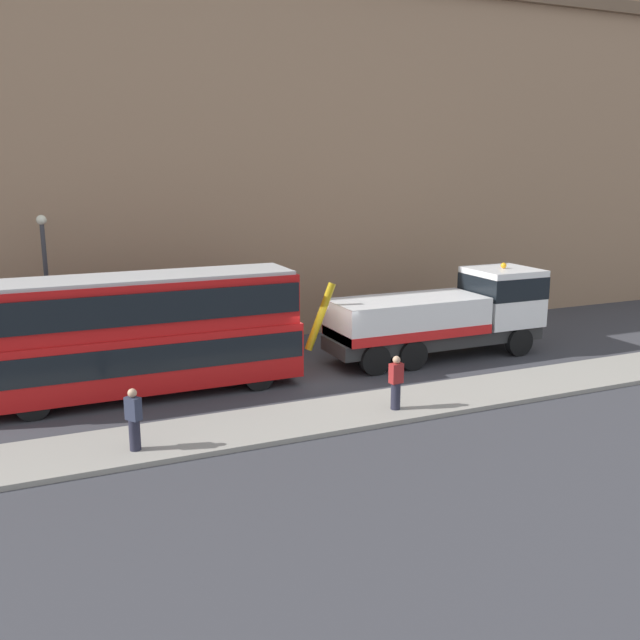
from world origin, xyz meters
The scene contains 8 objects.
ground_plane centered at (0.00, 0.00, 0.00)m, with size 120.00×120.00×0.00m, color #38383D.
near_kerb centered at (0.00, -4.20, 0.07)m, with size 60.00×2.80×0.15m, color gray.
building_facade centered at (0.00, 6.60, 8.07)m, with size 60.00×1.50×16.00m.
recovery_tow_truck centered at (5.82, 0.31, 1.76)m, with size 10.14×2.65×3.67m.
double_decker_bus centered at (-6.34, 0.31, 2.23)m, with size 11.05×2.55×4.06m.
pedestrian_onlooker centered at (-7.23, -4.68, 0.99)m, with size 0.44×0.48×1.71m.
pedestrian_bystander centered at (0.70, -4.69, 0.99)m, with size 0.43×0.34×1.71m.
street_lamp centered at (-8.77, 4.41, 3.47)m, with size 0.36×0.36×5.83m.
Camera 1 is at (-9.65, -22.45, 7.55)m, focal length 38.90 mm.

